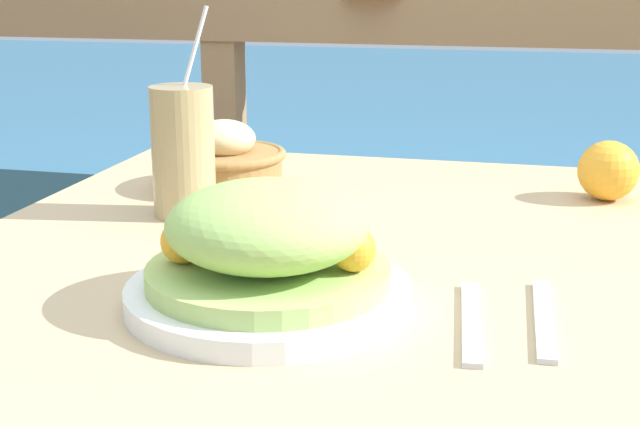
{
  "coord_description": "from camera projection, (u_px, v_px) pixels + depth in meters",
  "views": [
    {
      "loc": [
        0.17,
        -0.89,
        1.02
      ],
      "look_at": [
        -0.03,
        -0.07,
        0.78
      ],
      "focal_mm": 50.0,
      "sensor_mm": 36.0,
      "label": 1
    }
  ],
  "objects": [
    {
      "name": "fork",
      "position": [
        471.0,
        321.0,
        0.76
      ],
      "size": [
        0.03,
        0.18,
        0.0
      ],
      "color": "silver",
      "rests_on": "patio_table"
    },
    {
      "name": "sea_backdrop",
      "position": [
        498.0,
        138.0,
        4.19
      ],
      "size": [
        12.0,
        4.0,
        0.45
      ],
      "color": "teal",
      "rests_on": "ground_plane"
    },
    {
      "name": "drink_glass",
      "position": [
        183.0,
        151.0,
        1.07
      ],
      "size": [
        0.08,
        0.08,
        0.25
      ],
      "color": "tan",
      "rests_on": "patio_table"
    },
    {
      "name": "railing_fence",
      "position": [
        447.0,
        135.0,
        1.73
      ],
      "size": [
        2.8,
        0.08,
        0.96
      ],
      "color": "#937551",
      "rests_on": "ground_plane"
    },
    {
      "name": "knife",
      "position": [
        544.0,
        318.0,
        0.77
      ],
      "size": [
        0.02,
        0.18,
        0.0
      ],
      "color": "silver",
      "rests_on": "patio_table"
    },
    {
      "name": "salad_plate",
      "position": [
        268.0,
        254.0,
        0.79
      ],
      "size": [
        0.26,
        0.26,
        0.11
      ],
      "color": "white",
      "rests_on": "patio_table"
    },
    {
      "name": "orange_near_basket",
      "position": [
        608.0,
        171.0,
        1.15
      ],
      "size": [
        0.08,
        0.08,
        0.08
      ],
      "color": "#F9A328",
      "rests_on": "patio_table"
    },
    {
      "name": "patio_table",
      "position": [
        366.0,
        338.0,
        0.98
      ],
      "size": [
        0.91,
        0.96,
        0.72
      ],
      "color": "tan",
      "rests_on": "ground_plane"
    },
    {
      "name": "bread_basket",
      "position": [
        224.0,
        161.0,
        1.21
      ],
      "size": [
        0.17,
        0.17,
        0.09
      ],
      "color": "olive",
      "rests_on": "patio_table"
    }
  ]
}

